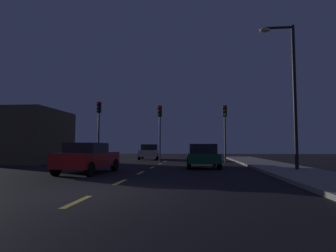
{
  "coord_description": "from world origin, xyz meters",
  "views": [
    {
      "loc": [
        2.79,
        -7.84,
        1.27
      ],
      "look_at": [
        0.45,
        15.57,
        2.97
      ],
      "focal_mm": 31.14,
      "sensor_mm": 36.0,
      "label": 1
    }
  ],
  "objects_px": {
    "traffic_signal_center": "(160,122)",
    "street_lamp_right": "(289,83)",
    "traffic_signal_right": "(225,122)",
    "car_adjacent_lane": "(88,158)",
    "traffic_signal_left": "(99,120)",
    "car_stopped_ahead": "(203,156)",
    "car_oncoming_far": "(150,152)"
  },
  "relations": [
    {
      "from": "street_lamp_right",
      "to": "traffic_signal_center",
      "type": "bearing_deg",
      "value": 133.6
    },
    {
      "from": "traffic_signal_center",
      "to": "traffic_signal_left",
      "type": "bearing_deg",
      "value": 179.99
    },
    {
      "from": "traffic_signal_right",
      "to": "car_oncoming_far",
      "type": "bearing_deg",
      "value": 138.98
    },
    {
      "from": "traffic_signal_center",
      "to": "street_lamp_right",
      "type": "xyz_separation_m",
      "value": [
        7.78,
        -8.17,
        1.27
      ]
    },
    {
      "from": "traffic_signal_center",
      "to": "car_adjacent_lane",
      "type": "bearing_deg",
      "value": -102.95
    },
    {
      "from": "traffic_signal_right",
      "to": "car_oncoming_far",
      "type": "height_order",
      "value": "traffic_signal_right"
    },
    {
      "from": "traffic_signal_right",
      "to": "car_adjacent_lane",
      "type": "xyz_separation_m",
      "value": [
        -7.51,
        -9.81,
        -2.48
      ]
    },
    {
      "from": "traffic_signal_right",
      "to": "street_lamp_right",
      "type": "bearing_deg",
      "value": -72.82
    },
    {
      "from": "traffic_signal_center",
      "to": "traffic_signal_right",
      "type": "distance_m",
      "value": 5.25
    },
    {
      "from": "traffic_signal_left",
      "to": "traffic_signal_right",
      "type": "relative_size",
      "value": 1.1
    },
    {
      "from": "car_oncoming_far",
      "to": "street_lamp_right",
      "type": "bearing_deg",
      "value": -56.13
    },
    {
      "from": "traffic_signal_center",
      "to": "traffic_signal_right",
      "type": "relative_size",
      "value": 1.01
    },
    {
      "from": "traffic_signal_center",
      "to": "traffic_signal_right",
      "type": "bearing_deg",
      "value": -0.0
    },
    {
      "from": "car_stopped_ahead",
      "to": "car_adjacent_lane",
      "type": "height_order",
      "value": "car_adjacent_lane"
    },
    {
      "from": "car_adjacent_lane",
      "to": "street_lamp_right",
      "type": "relative_size",
      "value": 0.55
    },
    {
      "from": "traffic_signal_center",
      "to": "car_stopped_ahead",
      "type": "relative_size",
      "value": 1.08
    },
    {
      "from": "traffic_signal_right",
      "to": "street_lamp_right",
      "type": "relative_size",
      "value": 0.6
    },
    {
      "from": "car_oncoming_far",
      "to": "traffic_signal_left",
      "type": "bearing_deg",
      "value": -118.01
    },
    {
      "from": "traffic_signal_left",
      "to": "traffic_signal_right",
      "type": "distance_m",
      "value": 10.4
    },
    {
      "from": "car_stopped_ahead",
      "to": "car_oncoming_far",
      "type": "xyz_separation_m",
      "value": [
        -5.21,
        11.46,
        0.04
      ]
    },
    {
      "from": "traffic_signal_left",
      "to": "car_adjacent_lane",
      "type": "xyz_separation_m",
      "value": [
        2.89,
        -9.81,
        -2.77
      ]
    },
    {
      "from": "traffic_signal_center",
      "to": "street_lamp_right",
      "type": "relative_size",
      "value": 0.61
    },
    {
      "from": "traffic_signal_right",
      "to": "car_stopped_ahead",
      "type": "relative_size",
      "value": 1.06
    },
    {
      "from": "traffic_signal_right",
      "to": "car_adjacent_lane",
      "type": "distance_m",
      "value": 12.6
    },
    {
      "from": "traffic_signal_center",
      "to": "traffic_signal_right",
      "type": "xyz_separation_m",
      "value": [
        5.25,
        -0.0,
        -0.04
      ]
    },
    {
      "from": "traffic_signal_right",
      "to": "car_oncoming_far",
      "type": "relative_size",
      "value": 1.14
    },
    {
      "from": "car_adjacent_lane",
      "to": "car_oncoming_far",
      "type": "distance_m",
      "value": 16.0
    },
    {
      "from": "traffic_signal_center",
      "to": "car_oncoming_far",
      "type": "bearing_deg",
      "value": 106.72
    },
    {
      "from": "traffic_signal_center",
      "to": "car_adjacent_lane",
      "type": "height_order",
      "value": "traffic_signal_center"
    },
    {
      "from": "traffic_signal_right",
      "to": "car_stopped_ahead",
      "type": "distance_m",
      "value": 6.14
    },
    {
      "from": "traffic_signal_left",
      "to": "traffic_signal_right",
      "type": "xyz_separation_m",
      "value": [
        10.4,
        -0.0,
        -0.29
      ]
    },
    {
      "from": "car_adjacent_lane",
      "to": "car_stopped_ahead",
      "type": "bearing_deg",
      "value": 38.99
    }
  ]
}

